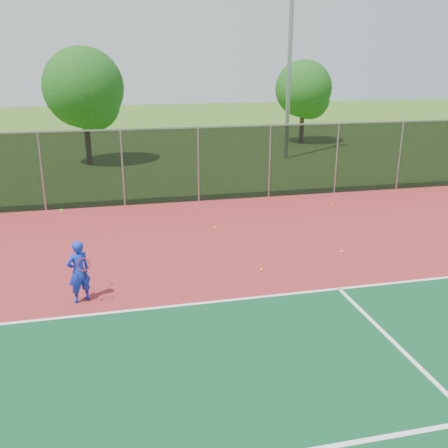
{
  "coord_description": "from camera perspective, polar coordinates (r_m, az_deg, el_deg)",
  "views": [
    {
      "loc": [
        -3.39,
        -7.54,
        5.53
      ],
      "look_at": [
        -0.53,
        5.0,
        1.3
      ],
      "focal_mm": 40.0,
      "sensor_mm": 36.0,
      "label": 1
    }
  ],
  "objects": [
    {
      "name": "tree_back_left",
      "position": [
        28.47,
        -15.55,
        14.38
      ],
      "size": [
        4.28,
        4.28,
        6.28
      ],
      "color": "#351E13",
      "rests_on": "ground"
    },
    {
      "name": "practice_ball_2",
      "position": [
        13.8,
        4.3,
        -5.23
      ],
      "size": [
        0.07,
        0.07,
        0.07
      ],
      "primitive_type": "sphere",
      "color": "yellow",
      "rests_on": "court_apron"
    },
    {
      "name": "ground",
      "position": [
        9.95,
        9.82,
        -15.89
      ],
      "size": [
        120.0,
        120.0,
        0.0
      ],
      "primitive_type": "plane",
      "color": "#345E1B",
      "rests_on": "ground"
    },
    {
      "name": "practice_ball_4",
      "position": [
        15.44,
        13.31,
        -3.07
      ],
      "size": [
        0.07,
        0.07,
        0.07
      ],
      "primitive_type": "sphere",
      "color": "yellow",
      "rests_on": "court_apron"
    },
    {
      "name": "fence_back",
      "position": [
        20.22,
        -2.96,
        6.88
      ],
      "size": [
        30.0,
        0.06,
        3.03
      ],
      "color": "black",
      "rests_on": "court_apron"
    },
    {
      "name": "court_apron",
      "position": [
        11.53,
        6.01,
        -10.51
      ],
      "size": [
        30.0,
        20.0,
        0.02
      ],
      "primitive_type": "cube",
      "color": "maroon",
      "rests_on": "ground"
    },
    {
      "name": "floodlight_n",
      "position": [
        29.55,
        7.63,
        20.8
      ],
      "size": [
        0.9,
        0.4,
        12.32
      ],
      "color": "gray",
      "rests_on": "ground"
    },
    {
      "name": "practice_ball_3",
      "position": [
        20.34,
        12.36,
        2.17
      ],
      "size": [
        0.07,
        0.07,
        0.07
      ],
      "primitive_type": "sphere",
      "color": "yellow",
      "rests_on": "court_apron"
    },
    {
      "name": "tennis_player",
      "position": [
        12.31,
        -16.27,
        -5.22
      ],
      "size": [
        0.67,
        0.71,
        2.29
      ],
      "color": "#152FC9",
      "rests_on": "court_apron"
    },
    {
      "name": "tree_back_mid",
      "position": [
        35.39,
        9.25,
        14.74
      ],
      "size": [
        3.82,
        3.82,
        5.61
      ],
      "color": "#351E13",
      "rests_on": "ground"
    },
    {
      "name": "practice_ball_0",
      "position": [
        17.19,
        -1.02,
        -0.36
      ],
      "size": [
        0.07,
        0.07,
        0.07
      ],
      "primitive_type": "sphere",
      "color": "yellow",
      "rests_on": "court_apron"
    }
  ]
}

